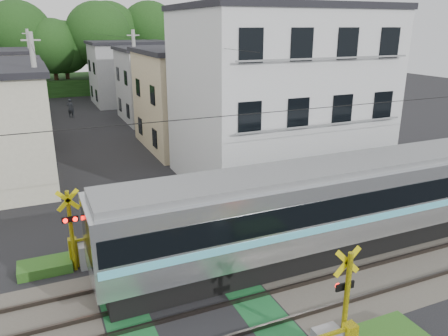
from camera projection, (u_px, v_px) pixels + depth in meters
name	position (u px, v px, depth m)	size (l,w,h in m)	color
ground	(189.00, 305.00, 13.55)	(120.00, 120.00, 0.00)	black
track_bed	(189.00, 304.00, 13.54)	(120.00, 120.00, 0.14)	#47423A
crossing_signal_far	(86.00, 249.00, 15.53)	(4.74, 0.65, 3.09)	yellow
apartment_block	(277.00, 96.00, 23.61)	(10.20, 8.36, 9.30)	silver
houses_row	(85.00, 91.00, 35.21)	(22.07, 31.35, 6.80)	beige
tree_hill	(58.00, 45.00, 53.87)	(40.00, 13.32, 11.47)	#1C4015
catenary	(354.00, 168.00, 14.72)	(60.00, 5.04, 7.00)	#2D2D33
utility_poles	(70.00, 86.00, 31.92)	(7.90, 42.00, 8.00)	#A5A5A0
pedestrian	(70.00, 108.00, 40.98)	(0.65, 0.42, 1.77)	#2D3139
weed_patches	(241.00, 289.00, 14.09)	(10.25, 8.80, 0.40)	#2D5E1E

